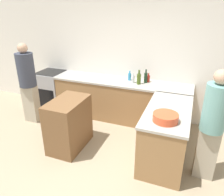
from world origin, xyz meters
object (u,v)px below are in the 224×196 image
person_at_peninsula (212,123)px  olive_oil_bottle (139,79)px  person_by_range (28,81)px  mixing_bowl (165,117)px  hot_sauce_bottle (148,78)px  wine_bottle_dark (146,78)px  dish_soap_bottle (130,77)px  island_table (69,124)px  vinegar_bottle_clear (133,79)px  range_oven (52,89)px

person_at_peninsula → olive_oil_bottle: bearing=138.1°
olive_oil_bottle → person_by_range: person_by_range is taller
mixing_bowl → hot_sauce_bottle: size_ratio=1.94×
olive_oil_bottle → wine_bottle_dark: (0.11, 0.13, -0.00)m
wine_bottle_dark → dish_soap_bottle: (-0.36, 0.04, -0.03)m
island_table → person_at_peninsula: size_ratio=0.55×
vinegar_bottle_clear → person_at_peninsula: person_at_peninsula is taller
island_table → person_at_peninsula: 2.32m
island_table → vinegar_bottle_clear: vinegar_bottle_clear is taller
island_table → hot_sauce_bottle: hot_sauce_bottle is taller
vinegar_bottle_clear → mixing_bowl: bearing=-58.1°
range_oven → hot_sauce_bottle: (2.37, 0.16, 0.52)m
olive_oil_bottle → hot_sauce_bottle: (0.15, 0.21, -0.04)m
vinegar_bottle_clear → hot_sauce_bottle: bearing=32.3°
range_oven → olive_oil_bottle: 2.29m
vinegar_bottle_clear → wine_bottle_dark: size_ratio=0.72×
hot_sauce_bottle → wine_bottle_dark: bearing=-116.6°
dish_soap_bottle → person_by_range: person_by_range is taller
island_table → vinegar_bottle_clear: 1.63m
olive_oil_bottle → hot_sauce_bottle: olive_oil_bottle is taller
mixing_bowl → person_by_range: bearing=168.0°
mixing_bowl → hot_sauce_bottle: (-0.60, 1.59, 0.02)m
island_table → hot_sauce_bottle: size_ratio=4.94×
range_oven → vinegar_bottle_clear: size_ratio=4.46×
dish_soap_bottle → hot_sauce_bottle: bearing=5.5°
hot_sauce_bottle → island_table: bearing=-125.2°
olive_oil_bottle → person_at_peninsula: 1.84m
mixing_bowl → olive_oil_bottle: (-0.75, 1.38, 0.06)m
dish_soap_bottle → wine_bottle_dark: bearing=-6.4°
person_by_range → person_at_peninsula: (3.57, -0.48, -0.02)m
olive_oil_bottle → person_at_peninsula: size_ratio=0.18×
hot_sauce_bottle → person_at_peninsula: size_ratio=0.11×
mixing_bowl → person_at_peninsula: size_ratio=0.21×
vinegar_bottle_clear → person_by_range: person_by_range is taller
mixing_bowl → vinegar_bottle_clear: size_ratio=1.76×
hot_sauce_bottle → dish_soap_bottle: size_ratio=0.90×
vinegar_bottle_clear → person_by_range: size_ratio=0.12×
mixing_bowl → wine_bottle_dark: (-0.64, 1.51, 0.06)m
person_at_peninsula → hot_sauce_bottle: bearing=130.2°
olive_oil_bottle → hot_sauce_bottle: size_ratio=1.60×
wine_bottle_dark → hot_sauce_bottle: bearing=63.4°
range_oven → wine_bottle_dark: 2.40m
island_table → dish_soap_bottle: 1.69m
hot_sauce_bottle → dish_soap_bottle: (-0.40, -0.04, 0.01)m
olive_oil_bottle → dish_soap_bottle: (-0.25, 0.17, -0.04)m
person_by_range → dish_soap_bottle: bearing=25.2°
wine_bottle_dark → vinegar_bottle_clear: bearing=-157.8°
dish_soap_bottle → person_by_range: 2.16m
mixing_bowl → island_table: bearing=177.2°
island_table → person_by_range: size_ratio=0.53×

